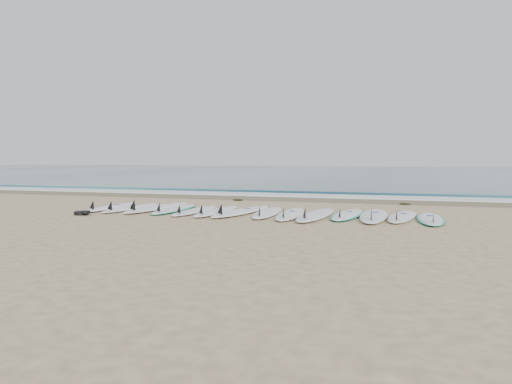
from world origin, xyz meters
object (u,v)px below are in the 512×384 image
(surfboard_0, at_px, (111,207))
(leash_coil, at_px, (82,213))
(surfboard_13, at_px, (431,219))
(surfboard_7, at_px, (267,212))

(surfboard_0, relative_size, leash_coil, 5.41)
(surfboard_0, bearing_deg, surfboard_13, -3.78)
(surfboard_0, distance_m, surfboard_13, 7.71)
(surfboard_7, relative_size, leash_coil, 5.47)
(surfboard_13, bearing_deg, surfboard_7, 178.88)
(surfboard_13, relative_size, leash_coil, 5.05)
(surfboard_0, height_order, surfboard_7, surfboard_7)
(surfboard_7, bearing_deg, surfboard_0, 173.78)
(surfboard_0, distance_m, surfboard_7, 4.17)
(surfboard_13, bearing_deg, surfboard_0, 178.36)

